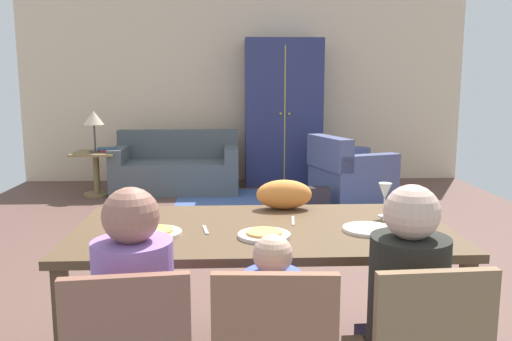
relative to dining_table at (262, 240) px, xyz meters
name	(u,v)px	position (x,y,z in m)	size (l,w,h in m)	color
ground_plane	(254,248)	(0.04, 2.05, -0.70)	(6.65, 6.79, 0.02)	brown
back_wall	(244,91)	(0.04, 5.50, 0.66)	(6.65, 0.10, 2.70)	beige
dining_table	(262,240)	(0.00, 0.00, 0.00)	(1.88, 0.97, 0.76)	brown
plate_near_man	(156,233)	(-0.52, -0.12, 0.08)	(0.25, 0.25, 0.02)	silver
pizza_near_man	(155,230)	(-0.52, -0.12, 0.09)	(0.17, 0.17, 0.01)	gold
plate_near_child	(264,235)	(0.00, -0.18, 0.08)	(0.25, 0.25, 0.02)	silver
pizza_near_child	(264,232)	(0.00, -0.18, 0.09)	(0.17, 0.17, 0.01)	#E4A04E
plate_near_woman	(368,229)	(0.52, -0.10, 0.08)	(0.25, 0.25, 0.02)	silver
wine_glass	(385,193)	(0.68, 0.18, 0.20)	(0.07, 0.07, 0.19)	silver
fork	(206,230)	(-0.28, -0.05, 0.07)	(0.02, 0.15, 0.01)	silver
knife	(293,221)	(0.17, 0.10, 0.07)	(0.01, 0.17, 0.01)	silver
person_man	(136,338)	(-0.52, -0.67, -0.18)	(0.31, 0.41, 1.11)	#2A4349
person_woman	(402,332)	(0.52, -0.67, -0.18)	(0.30, 0.41, 1.11)	#372F4B
cat	(284,194)	(0.15, 0.38, 0.15)	(0.32, 0.16, 0.17)	orange
area_rug	(280,203)	(0.44, 3.80, -0.69)	(2.60, 1.80, 0.01)	#415991
couch	(177,169)	(-0.91, 4.66, -0.39)	(1.69, 0.86, 0.82)	#4B5358
armchair	(349,175)	(1.34, 3.98, -0.37)	(1.08, 1.08, 0.82)	#4C5379
armoire	(283,113)	(0.60, 5.11, 0.36)	(1.10, 0.59, 2.10)	navy
side_table	(96,167)	(-1.95, 4.40, -0.32)	(0.56, 0.56, 0.58)	olive
table_lamp	(94,119)	(-1.95, 4.40, 0.32)	(0.26, 0.26, 0.54)	#463C3A
book_lower	(110,151)	(-1.75, 4.38, -0.10)	(0.22, 0.16, 0.03)	maroon
book_upper	(107,149)	(-1.80, 4.43, -0.07)	(0.22, 0.16, 0.03)	#375476
handbag	(316,198)	(0.84, 3.50, -0.56)	(0.32, 0.16, 0.26)	#2D2428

